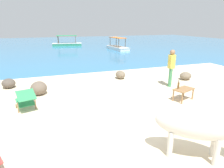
# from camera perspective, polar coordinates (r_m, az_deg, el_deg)

# --- Properties ---
(sand_beach) EXTENTS (18.00, 14.00, 0.04)m
(sand_beach) POSITION_cam_1_polar(r_m,az_deg,el_deg) (4.90, 10.15, -16.15)
(sand_beach) COLOR beige
(sand_beach) RESTS_ON ground
(water_surface) EXTENTS (60.00, 36.00, 0.03)m
(water_surface) POSITION_cam_1_polar(r_m,az_deg,el_deg) (25.75, -14.86, 10.69)
(water_surface) COLOR teal
(water_surface) RESTS_ON ground
(cow) EXTENTS (1.82, 1.52, 1.12)m
(cow) POSITION_cam_1_polar(r_m,az_deg,el_deg) (4.30, 23.94, -10.91)
(cow) COLOR beige
(cow) RESTS_ON sand_beach
(low_bench_table) EXTENTS (0.86, 0.66, 0.43)m
(low_bench_table) POSITION_cam_1_polar(r_m,az_deg,el_deg) (7.44, 20.32, -1.84)
(low_bench_table) COLOR olive
(low_bench_table) RESTS_ON sand_beach
(bottle) EXTENTS (0.07, 0.07, 0.30)m
(bottle) POSITION_cam_1_polar(r_m,az_deg,el_deg) (7.34, 18.95, -0.37)
(bottle) COLOR brown
(bottle) RESTS_ON low_bench_table
(deck_chair_near) EXTENTS (0.71, 0.88, 0.68)m
(deck_chair_near) POSITION_cam_1_polar(r_m,az_deg,el_deg) (6.72, -24.06, -4.08)
(deck_chair_near) COLOR olive
(deck_chair_near) RESTS_ON sand_beach
(person_standing) EXTENTS (0.36, 0.41, 1.62)m
(person_standing) POSITION_cam_1_polar(r_m,az_deg,el_deg) (8.81, 17.07, 5.32)
(person_standing) COLOR #428956
(person_standing) RESTS_ON sand_beach
(shore_rock_large) EXTENTS (0.70, 0.74, 0.41)m
(shore_rock_large) POSITION_cam_1_polar(r_m,az_deg,el_deg) (9.50, -28.16, 0.19)
(shore_rock_large) COLOR brown
(shore_rock_large) RESTS_ON sand_beach
(shore_rock_medium) EXTENTS (0.74, 0.78, 0.53)m
(shore_rock_medium) POSITION_cam_1_polar(r_m,az_deg,el_deg) (8.09, -20.75, -1.12)
(shore_rock_medium) COLOR #6B5B4C
(shore_rock_medium) RESTS_ON sand_beach
(shore_rock_small) EXTENTS (0.78, 0.73, 0.38)m
(shore_rock_small) POSITION_cam_1_polar(r_m,az_deg,el_deg) (10.30, 20.81, 2.25)
(shore_rock_small) COLOR #756651
(shore_rock_small) RESTS_ON sand_beach
(shore_rock_flat) EXTENTS (0.54, 0.63, 0.40)m
(shore_rock_flat) POSITION_cam_1_polar(r_m,az_deg,el_deg) (9.81, 2.48, 2.74)
(shore_rock_flat) COLOR #756651
(shore_rock_flat) RESTS_ON sand_beach
(boat_green) EXTENTS (3.81, 1.71, 1.29)m
(boat_green) POSITION_cam_1_polar(r_m,az_deg,el_deg) (26.06, -13.07, 11.53)
(boat_green) COLOR #338E66
(boat_green) RESTS_ON water_surface
(boat_white) EXTENTS (1.50, 3.77, 1.29)m
(boat_white) POSITION_cam_1_polar(r_m,az_deg,el_deg) (21.58, 1.60, 10.86)
(boat_white) COLOR white
(boat_white) RESTS_ON water_surface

